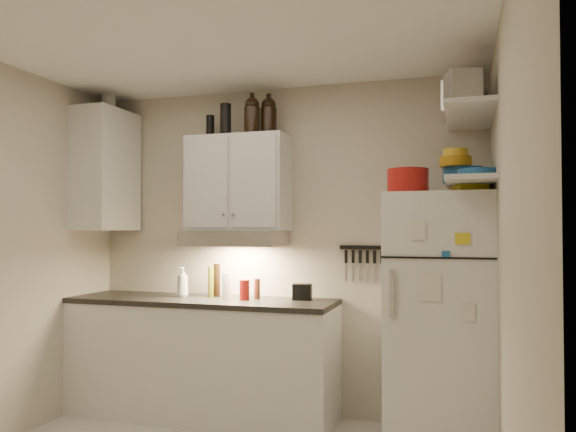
% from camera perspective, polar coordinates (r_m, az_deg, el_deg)
% --- Properties ---
extents(ceiling, '(3.20, 3.00, 0.02)m').
position_cam_1_polar(ceiling, '(3.33, -9.26, 18.92)').
color(ceiling, white).
rests_on(ceiling, ground).
extents(back_wall, '(3.20, 0.02, 2.60)m').
position_cam_1_polar(back_wall, '(4.52, -0.72, -3.38)').
color(back_wall, beige).
rests_on(back_wall, ground).
extents(right_wall, '(0.02, 3.00, 2.60)m').
position_cam_1_polar(right_wall, '(2.80, 21.64, -4.46)').
color(right_wall, beige).
rests_on(right_wall, ground).
extents(base_cabinet, '(2.10, 0.60, 0.88)m').
position_cam_1_polar(base_cabinet, '(4.55, -8.79, -14.27)').
color(base_cabinet, silver).
rests_on(base_cabinet, floor).
extents(countertop, '(2.10, 0.62, 0.04)m').
position_cam_1_polar(countertop, '(4.48, -8.76, -8.52)').
color(countertop, black).
rests_on(countertop, base_cabinet).
extents(upper_cabinet, '(0.80, 0.33, 0.75)m').
position_cam_1_polar(upper_cabinet, '(4.48, -5.08, 3.33)').
color(upper_cabinet, silver).
rests_on(upper_cabinet, back_wall).
extents(side_cabinet, '(0.33, 0.55, 1.00)m').
position_cam_1_polar(side_cabinet, '(4.92, -18.04, 4.43)').
color(side_cabinet, silver).
rests_on(side_cabinet, left_wall).
extents(range_hood, '(0.76, 0.46, 0.12)m').
position_cam_1_polar(range_hood, '(4.40, -5.41, -2.25)').
color(range_hood, silver).
rests_on(range_hood, back_wall).
extents(fridge, '(0.70, 0.68, 1.70)m').
position_cam_1_polar(fridge, '(4.00, 15.20, -10.06)').
color(fridge, white).
rests_on(fridge, floor).
extents(shelf_hi, '(0.30, 0.95, 0.03)m').
position_cam_1_polar(shelf_hi, '(3.89, 17.98, 9.71)').
color(shelf_hi, silver).
rests_on(shelf_hi, right_wall).
extents(shelf_lo, '(0.30, 0.95, 0.03)m').
position_cam_1_polar(shelf_lo, '(3.83, 18.03, 3.23)').
color(shelf_lo, silver).
rests_on(shelf_lo, right_wall).
extents(knife_strip, '(0.42, 0.02, 0.03)m').
position_cam_1_polar(knife_strip, '(4.33, 8.02, -3.18)').
color(knife_strip, black).
rests_on(knife_strip, back_wall).
extents(dutch_oven, '(0.31, 0.31, 0.16)m').
position_cam_1_polar(dutch_oven, '(3.80, 12.08, 3.51)').
color(dutch_oven, '#A41713').
rests_on(dutch_oven, fridge).
extents(book_stack, '(0.25, 0.28, 0.08)m').
position_cam_1_polar(book_stack, '(3.85, 17.91, 2.89)').
color(book_stack, yellow).
rests_on(book_stack, fridge).
extents(spice_jar, '(0.07, 0.07, 0.11)m').
position_cam_1_polar(spice_jar, '(3.95, 16.22, 3.01)').
color(spice_jar, silver).
rests_on(spice_jar, fridge).
extents(stock_pot, '(0.35, 0.35, 0.21)m').
position_cam_1_polar(stock_pot, '(4.21, 17.63, 10.55)').
color(stock_pot, silver).
rests_on(stock_pot, shelf_hi).
extents(tin_a, '(0.25, 0.24, 0.20)m').
position_cam_1_polar(tin_a, '(3.83, 17.19, 11.61)').
color(tin_a, '#AAAAAD').
rests_on(tin_a, shelf_hi).
extents(tin_b, '(0.23, 0.23, 0.18)m').
position_cam_1_polar(tin_b, '(3.57, 17.32, 12.43)').
color(tin_b, '#AAAAAD').
rests_on(tin_b, shelf_hi).
extents(bowl_teal, '(0.27, 0.27, 0.11)m').
position_cam_1_polar(bowl_teal, '(4.04, 17.33, 3.97)').
color(bowl_teal, '#1C5A9C').
rests_on(bowl_teal, shelf_lo).
extents(bowl_orange, '(0.21, 0.21, 0.06)m').
position_cam_1_polar(bowl_orange, '(3.97, 16.65, 5.29)').
color(bowl_orange, '#BC7F11').
rests_on(bowl_orange, bowl_teal).
extents(bowl_yellow, '(0.17, 0.17, 0.05)m').
position_cam_1_polar(bowl_yellow, '(3.98, 16.65, 6.14)').
color(bowl_yellow, gold).
rests_on(bowl_yellow, bowl_orange).
extents(plates, '(0.35, 0.35, 0.07)m').
position_cam_1_polar(plates, '(3.78, 18.83, 4.02)').
color(plates, '#1C5A9C').
rests_on(plates, shelf_lo).
extents(growler_a, '(0.15, 0.15, 0.29)m').
position_cam_1_polar(growler_a, '(4.42, -3.68, 10.21)').
color(growler_a, black).
rests_on(growler_a, upper_cabinet).
extents(growler_b, '(0.16, 0.16, 0.30)m').
position_cam_1_polar(growler_b, '(4.47, -1.99, 10.14)').
color(growler_b, black).
rests_on(growler_b, upper_cabinet).
extents(thermos_a, '(0.11, 0.11, 0.25)m').
position_cam_1_polar(thermos_a, '(4.52, -6.36, 9.70)').
color(thermos_a, black).
rests_on(thermos_a, upper_cabinet).
extents(thermos_b, '(0.08, 0.08, 0.19)m').
position_cam_1_polar(thermos_b, '(4.68, -7.91, 8.94)').
color(thermos_b, black).
rests_on(thermos_b, upper_cabinet).
extents(side_jar, '(0.13, 0.13, 0.16)m').
position_cam_1_polar(side_jar, '(5.09, -17.76, 10.84)').
color(side_jar, silver).
rests_on(side_jar, side_cabinet).
extents(soap_bottle, '(0.11, 0.11, 0.26)m').
position_cam_1_polar(soap_bottle, '(4.60, -10.65, -6.41)').
color(soap_bottle, silver).
rests_on(soap_bottle, countertop).
extents(pepper_mill, '(0.05, 0.05, 0.16)m').
position_cam_1_polar(pepper_mill, '(4.39, -3.17, -7.39)').
color(pepper_mill, brown).
rests_on(pepper_mill, countertop).
extents(oil_bottle, '(0.05, 0.05, 0.24)m').
position_cam_1_polar(oil_bottle, '(4.54, -7.85, -6.63)').
color(oil_bottle, '#5A5E17').
rests_on(oil_bottle, countertop).
extents(vinegar_bottle, '(0.07, 0.07, 0.26)m').
position_cam_1_polar(vinegar_bottle, '(4.55, -7.24, -6.48)').
color(vinegar_bottle, black).
rests_on(vinegar_bottle, countertop).
extents(clear_bottle, '(0.09, 0.09, 0.20)m').
position_cam_1_polar(clear_bottle, '(4.42, -6.24, -7.03)').
color(clear_bottle, silver).
rests_on(clear_bottle, countertop).
extents(red_jar, '(0.09, 0.09, 0.15)m').
position_cam_1_polar(red_jar, '(4.32, -4.45, -7.49)').
color(red_jar, '#A41713').
rests_on(red_jar, countertop).
extents(caddy, '(0.16, 0.12, 0.12)m').
position_cam_1_polar(caddy, '(4.32, 1.46, -7.71)').
color(caddy, black).
rests_on(caddy, countertop).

